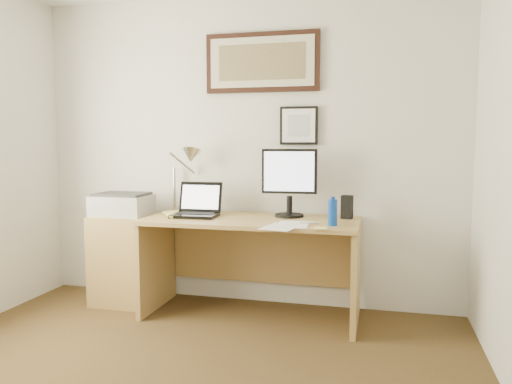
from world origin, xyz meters
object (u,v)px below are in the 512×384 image
(water_bottle, at_px, (333,212))
(book, at_px, (166,215))
(lcd_monitor, at_px, (289,179))
(desk, at_px, (254,247))
(laptop, at_px, (197,209))
(side_cabinet, at_px, (126,259))
(printer, at_px, (122,204))

(water_bottle, relative_size, book, 0.63)
(lcd_monitor, bearing_deg, desk, -164.67)
(book, bearing_deg, laptop, 17.36)
(desk, relative_size, laptop, 4.59)
(side_cabinet, height_order, lcd_monitor, lcd_monitor)
(laptop, height_order, printer, laptop)
(book, xyz_separation_m, printer, (-0.43, 0.11, 0.06))
(laptop, relative_size, printer, 0.79)
(desk, height_order, laptop, laptop)
(book, bearing_deg, lcd_monitor, 12.61)
(desk, relative_size, lcd_monitor, 3.08)
(side_cabinet, xyz_separation_m, desk, (1.07, 0.04, 0.15))
(printer, bearing_deg, laptop, -3.22)
(laptop, distance_m, printer, 0.66)
(laptop, bearing_deg, water_bottle, -9.81)
(side_cabinet, bearing_deg, laptop, -2.65)
(desk, xyz_separation_m, printer, (-1.10, -0.03, 0.30))
(water_bottle, bearing_deg, laptop, 170.19)
(book, relative_size, laptop, 0.82)
(book, height_order, printer, printer)
(laptop, bearing_deg, lcd_monitor, 11.01)
(water_bottle, distance_m, lcd_monitor, 0.52)
(side_cabinet, bearing_deg, book, -14.09)
(water_bottle, xyz_separation_m, lcd_monitor, (-0.36, 0.32, 0.20))
(desk, bearing_deg, water_bottle, -21.74)
(book, distance_m, printer, 0.45)
(side_cabinet, relative_size, lcd_monitor, 1.40)
(book, xyz_separation_m, desk, (0.67, 0.14, -0.25))
(book, distance_m, lcd_monitor, 0.99)
(desk, bearing_deg, book, -168.48)
(water_bottle, bearing_deg, book, 175.05)
(laptop, relative_size, lcd_monitor, 0.67)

